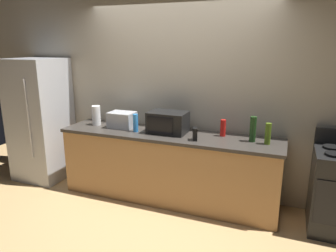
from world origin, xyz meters
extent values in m
plane|color=tan|center=(0.00, 0.00, 0.00)|extent=(8.00, 8.00, 0.00)
cube|color=#B2A893|center=(0.00, 0.81, 1.35)|extent=(6.40, 0.10, 2.70)
cube|color=#B27F4C|center=(0.00, 0.40, 0.43)|extent=(2.80, 0.60, 0.86)
cube|color=#38332D|center=(0.00, 0.40, 0.88)|extent=(2.84, 0.64, 0.04)
cube|color=#B7BABF|center=(-2.05, 0.40, 0.90)|extent=(0.72, 0.70, 1.80)
cylinder|color=silver|center=(-1.91, 0.03, 1.00)|extent=(0.02, 0.02, 1.10)
cylinder|color=black|center=(1.87, 0.28, 0.91)|extent=(0.18, 0.18, 0.02)
cylinder|color=black|center=(1.87, 0.52, 0.91)|extent=(0.18, 0.18, 0.02)
cube|color=black|center=(-0.02, 0.45, 1.04)|extent=(0.48, 0.34, 0.27)
cube|color=black|center=(-0.06, 0.28, 1.04)|extent=(0.34, 0.01, 0.21)
cube|color=#B7BABF|center=(-0.69, 0.46, 1.01)|extent=(0.34, 0.26, 0.21)
cylinder|color=white|center=(-1.09, 0.45, 1.04)|extent=(0.12, 0.12, 0.27)
cube|color=black|center=(0.39, 0.26, 0.98)|extent=(0.09, 0.12, 0.15)
cylinder|color=red|center=(0.67, 0.55, 1.00)|extent=(0.07, 0.07, 0.21)
cylinder|color=#1E3F19|center=(1.03, 0.45, 1.05)|extent=(0.07, 0.07, 0.30)
cylinder|color=#4C6B19|center=(1.20, 0.41, 1.02)|extent=(0.07, 0.07, 0.24)
cylinder|color=#338CE5|center=(-0.42, 0.33, 1.02)|extent=(0.07, 0.07, 0.23)
camera|label=1|loc=(1.39, -3.14, 2.00)|focal=33.53mm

